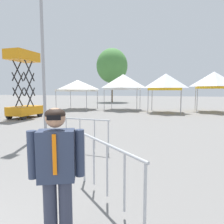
{
  "coord_description": "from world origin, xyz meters",
  "views": [
    {
      "loc": [
        2.43,
        -0.58,
        1.98
      ],
      "look_at": [
        0.57,
        5.4,
        1.3
      ],
      "focal_mm": 32.17,
      "sensor_mm": 36.0,
      "label": 1
    }
  ],
  "objects_px": {
    "canopy_tent_left_of_center": "(166,82)",
    "tree_behind_tents_center": "(112,66)",
    "canopy_tent_far_right": "(78,86)",
    "crowd_barrier_near_person": "(107,161)",
    "crowd_barrier_by_lift": "(80,128)",
    "canopy_tent_behind_left": "(123,82)",
    "person_foreground": "(57,171)",
    "canopy_tent_right_of_center": "(214,80)",
    "light_pole_near_lift": "(41,14)",
    "scissor_lift": "(24,99)"
  },
  "relations": [
    {
      "from": "scissor_lift",
      "to": "person_foreground",
      "type": "relative_size",
      "value": 2.64
    },
    {
      "from": "canopy_tent_left_of_center",
      "to": "crowd_barrier_near_person",
      "type": "height_order",
      "value": "canopy_tent_left_of_center"
    },
    {
      "from": "canopy_tent_far_right",
      "to": "crowd_barrier_by_lift",
      "type": "bearing_deg",
      "value": -62.8
    },
    {
      "from": "canopy_tent_left_of_center",
      "to": "person_foreground",
      "type": "distance_m",
      "value": 16.59
    },
    {
      "from": "canopy_tent_far_right",
      "to": "person_foreground",
      "type": "bearing_deg",
      "value": -63.79
    },
    {
      "from": "canopy_tent_behind_left",
      "to": "tree_behind_tents_center",
      "type": "xyz_separation_m",
      "value": [
        -5.14,
        12.67,
        3.23
      ]
    },
    {
      "from": "canopy_tent_far_right",
      "to": "scissor_lift",
      "type": "bearing_deg",
      "value": -94.84
    },
    {
      "from": "canopy_tent_behind_left",
      "to": "light_pole_near_lift",
      "type": "xyz_separation_m",
      "value": [
        -0.83,
        -11.81,
        2.59
      ]
    },
    {
      "from": "canopy_tent_right_of_center",
      "to": "canopy_tent_far_right",
      "type": "bearing_deg",
      "value": -173.77
    },
    {
      "from": "canopy_tent_left_of_center",
      "to": "crowd_barrier_near_person",
      "type": "bearing_deg",
      "value": -91.1
    },
    {
      "from": "tree_behind_tents_center",
      "to": "crowd_barrier_by_lift",
      "type": "distance_m",
      "value": 28.14
    },
    {
      "from": "canopy_tent_right_of_center",
      "to": "crowd_barrier_by_lift",
      "type": "xyz_separation_m",
      "value": [
        -6.31,
        -14.52,
        -2.15
      ]
    },
    {
      "from": "person_foreground",
      "to": "canopy_tent_right_of_center",
      "type": "bearing_deg",
      "value": 75.74
    },
    {
      "from": "canopy_tent_behind_left",
      "to": "light_pole_near_lift",
      "type": "height_order",
      "value": "light_pole_near_lift"
    },
    {
      "from": "crowd_barrier_near_person",
      "to": "scissor_lift",
      "type": "bearing_deg",
      "value": 136.7
    },
    {
      "from": "canopy_tent_behind_left",
      "to": "tree_behind_tents_center",
      "type": "height_order",
      "value": "tree_behind_tents_center"
    },
    {
      "from": "light_pole_near_lift",
      "to": "scissor_lift",
      "type": "bearing_deg",
      "value": 139.47
    },
    {
      "from": "canopy_tent_right_of_center",
      "to": "canopy_tent_behind_left",
      "type": "bearing_deg",
      "value": -176.49
    },
    {
      "from": "person_foreground",
      "to": "canopy_tent_behind_left",
      "type": "bearing_deg",
      "value": 101.7
    },
    {
      "from": "tree_behind_tents_center",
      "to": "person_foreground",
      "type": "bearing_deg",
      "value": -73.86
    },
    {
      "from": "canopy_tent_far_right",
      "to": "tree_behind_tents_center",
      "type": "xyz_separation_m",
      "value": [
        -0.49,
        13.58,
        3.59
      ]
    },
    {
      "from": "canopy_tent_behind_left",
      "to": "person_foreground",
      "type": "relative_size",
      "value": 2.02
    },
    {
      "from": "canopy_tent_left_of_center",
      "to": "scissor_lift",
      "type": "distance_m",
      "value": 11.65
    },
    {
      "from": "tree_behind_tents_center",
      "to": "canopy_tent_far_right",
      "type": "bearing_deg",
      "value": -87.95
    },
    {
      "from": "person_foreground",
      "to": "canopy_tent_far_right",
      "type": "bearing_deg",
      "value": 116.21
    },
    {
      "from": "light_pole_near_lift",
      "to": "tree_behind_tents_center",
      "type": "bearing_deg",
      "value": 99.98
    },
    {
      "from": "canopy_tent_behind_left",
      "to": "canopy_tent_left_of_center",
      "type": "bearing_deg",
      "value": -18.23
    },
    {
      "from": "light_pole_near_lift",
      "to": "crowd_barrier_near_person",
      "type": "xyz_separation_m",
      "value": [
        4.75,
        -4.87,
        -4.65
      ]
    },
    {
      "from": "scissor_lift",
      "to": "person_foreground",
      "type": "distance_m",
      "value": 13.33
    },
    {
      "from": "crowd_barrier_by_lift",
      "to": "canopy_tent_left_of_center",
      "type": "bearing_deg",
      "value": 80.38
    },
    {
      "from": "canopy_tent_left_of_center",
      "to": "crowd_barrier_near_person",
      "type": "distance_m",
      "value": 15.42
    },
    {
      "from": "tree_behind_tents_center",
      "to": "crowd_barrier_by_lift",
      "type": "height_order",
      "value": "tree_behind_tents_center"
    },
    {
      "from": "light_pole_near_lift",
      "to": "tree_behind_tents_center",
      "type": "relative_size",
      "value": 1.08
    },
    {
      "from": "crowd_barrier_near_person",
      "to": "light_pole_near_lift",
      "type": "bearing_deg",
      "value": 134.33
    },
    {
      "from": "canopy_tent_left_of_center",
      "to": "crowd_barrier_by_lift",
      "type": "height_order",
      "value": "canopy_tent_left_of_center"
    },
    {
      "from": "canopy_tent_behind_left",
      "to": "crowd_barrier_near_person",
      "type": "xyz_separation_m",
      "value": [
        3.92,
        -16.68,
        -2.06
      ]
    },
    {
      "from": "person_foreground",
      "to": "light_pole_near_lift",
      "type": "distance_m",
      "value": 8.75
    },
    {
      "from": "canopy_tent_right_of_center",
      "to": "light_pole_near_lift",
      "type": "bearing_deg",
      "value": -126.78
    },
    {
      "from": "scissor_lift",
      "to": "person_foreground",
      "type": "xyz_separation_m",
      "value": [
        8.96,
        -9.86,
        -0.34
      ]
    },
    {
      "from": "canopy_tent_left_of_center",
      "to": "tree_behind_tents_center",
      "type": "height_order",
      "value": "tree_behind_tents_center"
    },
    {
      "from": "scissor_lift",
      "to": "canopy_tent_far_right",
      "type": "bearing_deg",
      "value": 85.16
    },
    {
      "from": "canopy_tent_far_right",
      "to": "crowd_barrier_near_person",
      "type": "distance_m",
      "value": 18.03
    },
    {
      "from": "canopy_tent_behind_left",
      "to": "canopy_tent_right_of_center",
      "type": "height_order",
      "value": "canopy_tent_right_of_center"
    },
    {
      "from": "canopy_tent_far_right",
      "to": "crowd_barrier_near_person",
      "type": "bearing_deg",
      "value": -61.46
    },
    {
      "from": "canopy_tent_far_right",
      "to": "tree_behind_tents_center",
      "type": "height_order",
      "value": "tree_behind_tents_center"
    },
    {
      "from": "canopy_tent_left_of_center",
      "to": "tree_behind_tents_center",
      "type": "bearing_deg",
      "value": 123.64
    },
    {
      "from": "crowd_barrier_near_person",
      "to": "crowd_barrier_by_lift",
      "type": "height_order",
      "value": "same"
    },
    {
      "from": "canopy_tent_far_right",
      "to": "canopy_tent_right_of_center",
      "type": "height_order",
      "value": "canopy_tent_right_of_center"
    },
    {
      "from": "crowd_barrier_near_person",
      "to": "crowd_barrier_by_lift",
      "type": "bearing_deg",
      "value": 124.63
    },
    {
      "from": "crowd_barrier_by_lift",
      "to": "crowd_barrier_near_person",
      "type": "bearing_deg",
      "value": -55.37
    }
  ]
}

